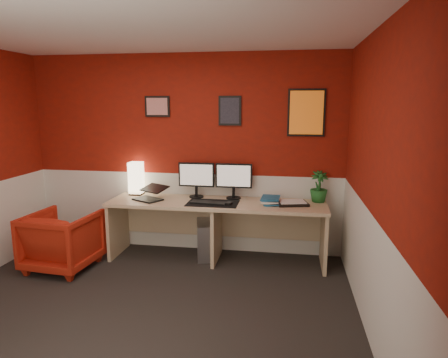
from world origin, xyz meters
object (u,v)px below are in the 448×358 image
at_px(laptop, 147,191).
at_px(zen_tray, 292,203).
at_px(monitor_left, 196,174).
at_px(monitor_right, 234,175).
at_px(desk, 217,231).
at_px(shoji_lamp, 136,179).
at_px(armchair, 63,240).
at_px(potted_plant, 319,187).
at_px(pc_tower, 205,239).

xyz_separation_m(laptop, zen_tray, (1.73, 0.06, -0.09)).
height_order(monitor_left, monitor_right, same).
distance_m(monitor_right, zen_tray, 0.79).
bearing_deg(desk, shoji_lamp, 168.36).
bearing_deg(laptop, zen_tray, 31.31).
bearing_deg(desk, armchair, -162.76).
relative_size(monitor_right, potted_plant, 1.56).
height_order(shoji_lamp, zen_tray, shoji_lamp).
distance_m(shoji_lamp, monitor_right, 1.27).
bearing_deg(laptop, monitor_left, 53.27).
distance_m(desk, monitor_right, 0.71).
height_order(laptop, pc_tower, laptop).
height_order(zen_tray, pc_tower, zen_tray).
height_order(monitor_right, zen_tray, monitor_right).
height_order(laptop, potted_plant, potted_plant).
xyz_separation_m(desk, laptop, (-0.84, -0.05, 0.47)).
distance_m(desk, zen_tray, 0.97).
relative_size(monitor_right, armchair, 0.79).
bearing_deg(monitor_left, desk, -33.65).
bearing_deg(potted_plant, zen_tray, -148.63).
bearing_deg(monitor_left, pc_tower, -42.40).
bearing_deg(armchair, desk, -157.76).
bearing_deg(laptop, shoji_lamp, 161.34).
distance_m(potted_plant, armchair, 3.06).
bearing_deg(desk, monitor_left, 146.35).
relative_size(pc_tower, armchair, 0.61).
xyz_separation_m(monitor_left, monitor_right, (0.47, 0.00, 0.00)).
bearing_deg(pc_tower, monitor_left, 123.62).
bearing_deg(monitor_right, potted_plant, 0.16).
bearing_deg(laptop, pc_tower, 39.13).
distance_m(desk, monitor_left, 0.74).
bearing_deg(shoji_lamp, zen_tray, -6.14).
bearing_deg(armchair, laptop, -146.11).
height_order(desk, shoji_lamp, shoji_lamp).
bearing_deg(armchair, potted_plant, -160.89).
height_order(laptop, monitor_left, monitor_left).
height_order(monitor_right, pc_tower, monitor_right).
xyz_separation_m(monitor_left, armchair, (-1.42, -0.73, -0.69)).
distance_m(desk, armchair, 1.79).
bearing_deg(monitor_left, monitor_right, 0.56).
distance_m(zen_tray, potted_plant, 0.40).
distance_m(laptop, armchair, 1.11).
xyz_separation_m(monitor_right, pc_tower, (-0.33, -0.13, -0.80)).
bearing_deg(pc_tower, potted_plant, -8.40).
bearing_deg(desk, zen_tray, 0.75).
height_order(monitor_right, armchair, monitor_right).
bearing_deg(shoji_lamp, laptop, -47.89).
distance_m(monitor_right, pc_tower, 0.87).
height_order(desk, monitor_right, monitor_right).
distance_m(monitor_left, potted_plant, 1.50).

